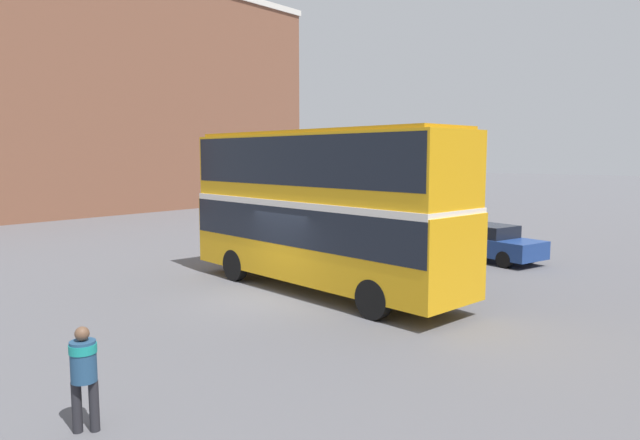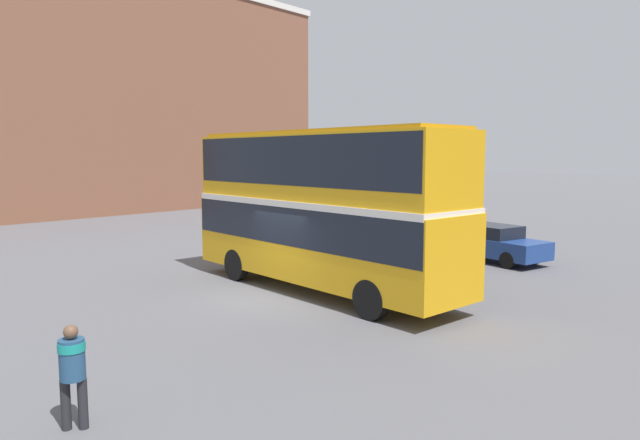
{
  "view_description": "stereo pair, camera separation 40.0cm",
  "coord_description": "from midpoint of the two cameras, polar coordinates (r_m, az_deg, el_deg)",
  "views": [
    {
      "loc": [
        11.78,
        -11.55,
        4.22
      ],
      "look_at": [
        0.58,
        1.9,
        2.23
      ],
      "focal_mm": 32.0,
      "sensor_mm": 36.0,
      "label": 1
    },
    {
      "loc": [
        12.09,
        -11.29,
        4.22
      ],
      "look_at": [
        0.58,
        1.9,
        2.23
      ],
      "focal_mm": 32.0,
      "sensor_mm": 36.0,
      "label": 2
    }
  ],
  "objects": [
    {
      "name": "parked_car_kerb_near",
      "position": [
        23.93,
        17.25,
        -2.17
      ],
      "size": [
        4.69,
        2.81,
        1.45
      ],
      "rotation": [
        0.0,
        0.0,
        -0.26
      ],
      "color": "navy",
      "rests_on": "ground_plane"
    },
    {
      "name": "building_row_left",
      "position": [
        48.31,
        -21.95,
        11.48
      ],
      "size": [
        12.14,
        37.77,
        17.63
      ],
      "color": "brown",
      "rests_on": "ground_plane"
    },
    {
      "name": "ground_plane",
      "position": [
        17.05,
        -5.05,
        -7.89
      ],
      "size": [
        240.0,
        240.0,
        0.0
      ],
      "primitive_type": "plane",
      "color": "#5B5B60"
    },
    {
      "name": "pedestrian_foreground",
      "position": [
        9.7,
        -22.42,
        -13.33
      ],
      "size": [
        0.57,
        0.57,
        1.66
      ],
      "rotation": [
        0.0,
        0.0,
        2.44
      ],
      "color": "#232328",
      "rests_on": "ground_plane"
    },
    {
      "name": "double_decker_bus",
      "position": [
        17.55,
        0.65,
        1.97
      ],
      "size": [
        10.35,
        3.8,
        4.97
      ],
      "rotation": [
        0.0,
        0.0,
        -0.13
      ],
      "color": "gold",
      "rests_on": "ground_plane"
    }
  ]
}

